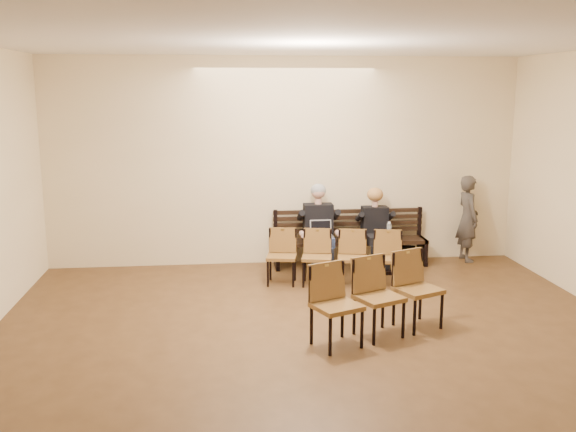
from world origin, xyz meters
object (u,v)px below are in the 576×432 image
object	(u,v)px
seated_man	(319,227)
water_bottle	(389,237)
laptop	(322,238)
chair_row_back	(379,298)
seated_woman	(376,231)
chair_row_front	(335,258)
bag	(404,254)
bench	(350,252)
passerby	(468,212)

from	to	relation	value
seated_man	water_bottle	world-z (taller)	seated_man
laptop	chair_row_back	size ratio (longest dim) A/B	0.20
seated_woman	water_bottle	size ratio (longest dim) A/B	4.93
seated_woman	chair_row_back	size ratio (longest dim) A/B	0.72
water_bottle	chair_row_front	bearing A→B (deg)	-147.34
bag	chair_row_back	size ratio (longest dim) A/B	0.21
chair_row_front	chair_row_back	bearing A→B (deg)	-74.53
chair_row_front	seated_woman	bearing A→B (deg)	58.70
bench	seated_woman	distance (m)	0.58
chair_row_front	bench	bearing A→B (deg)	77.50
bench	chair_row_back	bearing A→B (deg)	-95.70
laptop	chair_row_back	world-z (taller)	chair_row_back
bag	chair_row_front	xyz separation A→B (m)	(-1.45, -1.17, 0.29)
bench	chair_row_back	world-z (taller)	chair_row_back
water_bottle	passerby	world-z (taller)	passerby
water_bottle	passerby	distance (m)	1.65
laptop	chair_row_back	bearing A→B (deg)	-82.93
chair_row_back	seated_woman	bearing A→B (deg)	53.13
seated_woman	chair_row_back	distance (m)	3.16
bench	chair_row_front	world-z (taller)	chair_row_front
seated_man	bag	xyz separation A→B (m)	(1.54, 0.22, -0.58)
bench	bag	size ratio (longest dim) A/B	7.05
bench	seated_woman	xyz separation A→B (m)	(0.40, -0.12, 0.40)
water_bottle	seated_woman	bearing A→B (deg)	115.66
passerby	chair_row_front	size ratio (longest dim) A/B	0.83
seated_man	chair_row_front	bearing A→B (deg)	-84.58
laptop	chair_row_front	distance (m)	0.74
seated_woman	chair_row_back	world-z (taller)	seated_woman
bench	seated_man	distance (m)	0.76
seated_woman	water_bottle	xyz separation A→B (m)	(0.14, -0.30, -0.05)
bench	water_bottle	size ratio (longest dim) A/B	10.29
bag	chair_row_back	xyz separation A→B (m)	(-1.29, -3.29, 0.35)
water_bottle	chair_row_front	world-z (taller)	chair_row_front
water_bottle	bag	size ratio (longest dim) A/B	0.68
passerby	chair_row_front	distance (m)	2.85
seated_man	bench	bearing A→B (deg)	12.02
passerby	water_bottle	bearing A→B (deg)	105.60
seated_woman	passerby	bearing A→B (deg)	7.44
seated_man	chair_row_back	distance (m)	3.09
passerby	chair_row_back	xyz separation A→B (m)	(-2.41, -3.29, -0.38)
bag	seated_man	bearing A→B (deg)	-171.86
laptop	water_bottle	xyz separation A→B (m)	(1.10, -0.07, -0.00)
laptop	seated_man	bearing A→B (deg)	96.31
water_bottle	passerby	bearing A→B (deg)	18.64
chair_row_front	water_bottle	bearing A→B (deg)	43.93
bag	chair_row_front	distance (m)	1.89
seated_woman	bench	bearing A→B (deg)	163.45
bench	water_bottle	xyz separation A→B (m)	(0.55, -0.42, 0.35)
water_bottle	bag	distance (m)	0.80
chair_row_front	chair_row_back	world-z (taller)	chair_row_back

